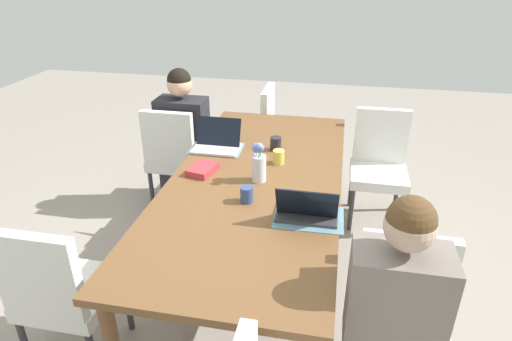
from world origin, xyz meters
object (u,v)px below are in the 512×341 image
(chair_near_right_far, at_px, (60,289))
(person_far_left_mid, at_px, (390,332))
(chair_far_left_mid, at_px, (402,325))
(coffee_mug_centre_left, at_px, (279,157))
(person_near_left_near, at_px, (184,148))
(dining_table, at_px, (256,187))
(chair_head_left_right_near, at_px, (279,130))
(coffee_mug_near_left, at_px, (276,144))
(laptop_near_left_near, at_px, (217,143))
(book_red_cover, at_px, (203,169))
(laptop_far_left_mid, at_px, (307,210))
(chair_near_left_near, at_px, (175,154))
(flower_vase, at_px, (259,163))
(chair_far_right_mid, at_px, (379,161))
(coffee_mug_near_right, at_px, (247,194))

(chair_near_right_far, bearing_deg, person_far_left_mid, 90.37)
(chair_far_left_mid, bearing_deg, coffee_mug_centre_left, -144.94)
(person_near_left_near, distance_m, chair_near_right_far, 1.73)
(dining_table, relative_size, person_near_left_near, 1.97)
(chair_head_left_right_near, relative_size, chair_near_right_far, 1.00)
(chair_near_right_far, bearing_deg, chair_head_left_right_near, 162.22)
(person_near_left_near, distance_m, coffee_mug_near_left, 0.97)
(laptop_near_left_near, bearing_deg, chair_far_left_mid, 45.08)
(person_near_left_near, relative_size, book_red_cover, 5.97)
(laptop_near_left_near, distance_m, book_red_cover, 0.37)
(chair_far_left_mid, height_order, chair_head_left_right_near, same)
(person_far_left_mid, xyz_separation_m, chair_head_left_right_near, (-2.34, -0.83, -0.03))
(coffee_mug_near_left, height_order, coffee_mug_centre_left, coffee_mug_near_left)
(book_red_cover, bearing_deg, chair_near_right_far, -15.26)
(laptop_far_left_mid, bearing_deg, chair_near_left_near, -134.34)
(chair_far_left_mid, distance_m, flower_vase, 1.17)
(chair_near_left_near, relative_size, chair_far_left_mid, 1.00)
(dining_table, bearing_deg, chair_far_left_mid, 46.02)
(coffee_mug_near_left, bearing_deg, flower_vase, -3.56)
(person_near_left_near, distance_m, chair_head_left_right_near, 0.94)
(chair_near_left_near, xyz_separation_m, laptop_far_left_mid, (1.16, 1.19, 0.30))
(chair_far_right_mid, bearing_deg, person_far_left_mid, -1.59)
(flower_vase, bearing_deg, dining_table, -144.28)
(chair_head_left_right_near, bearing_deg, dining_table, 2.56)
(coffee_mug_centre_left, bearing_deg, chair_head_left_right_near, -172.16)
(laptop_near_left_near, xyz_separation_m, coffee_mug_near_left, (-0.06, 0.41, 0.00))
(coffee_mug_centre_left, bearing_deg, person_near_left_near, -124.87)
(chair_near_left_near, bearing_deg, laptop_far_left_mid, 45.66)
(chair_near_right_far, xyz_separation_m, laptop_near_left_near, (-1.26, 0.46, 0.30))
(chair_far_left_mid, height_order, coffee_mug_centre_left, chair_far_left_mid)
(coffee_mug_near_left, distance_m, book_red_cover, 0.59)
(chair_head_left_right_near, relative_size, laptop_far_left_mid, 2.81)
(dining_table, height_order, coffee_mug_near_right, coffee_mug_near_right)
(chair_far_right_mid, relative_size, laptop_near_left_near, 2.81)
(chair_near_right_far, xyz_separation_m, laptop_far_left_mid, (-0.50, 1.17, 0.30))
(chair_near_left_near, xyz_separation_m, book_red_cover, (0.76, 0.50, 0.28))
(person_near_left_near, xyz_separation_m, flower_vase, (0.88, 0.80, 0.34))
(chair_head_left_right_near, relative_size, book_red_cover, 4.50)
(laptop_near_left_near, xyz_separation_m, book_red_cover, (0.37, 0.01, -0.02))
(chair_near_left_near, height_order, laptop_near_left_near, laptop_near_left_near)
(chair_near_left_near, relative_size, chair_head_left_right_near, 1.00)
(chair_head_left_right_near, height_order, coffee_mug_near_left, chair_head_left_right_near)
(person_far_left_mid, bearing_deg, coffee_mug_near_right, -127.39)
(chair_near_left_near, relative_size, person_near_left_near, 0.75)
(coffee_mug_near_right, bearing_deg, laptop_near_left_near, -151.80)
(chair_far_left_mid, distance_m, coffee_mug_near_left, 1.49)
(chair_head_left_right_near, relative_size, chair_far_right_mid, 1.00)
(dining_table, xyz_separation_m, flower_vase, (0.03, 0.02, 0.18))
(person_near_left_near, relative_size, person_far_left_mid, 1.00)
(person_near_left_near, bearing_deg, chair_far_right_mid, 93.56)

